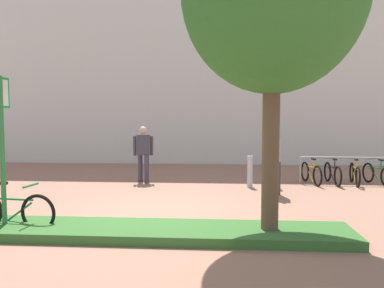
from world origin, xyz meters
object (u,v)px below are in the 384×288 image
Objects in this scene: parking_sign_post at (2,132)px; person_shirt_white at (275,157)px; bike_rack_cluster at (355,173)px; person_suited_navy at (143,151)px; bollard_steel at (250,172)px; bike_at_sign at (12,210)px; person_casual_tan at (269,152)px.

parking_sign_post is 6.23m from person_shirt_white.
person_suited_navy is at bearing -179.13° from bike_rack_cluster.
bollard_steel is 3.28m from person_suited_navy.
person_shirt_white is 4.07m from person_suited_navy.
bollard_steel reaches higher than bike_at_sign.
parking_sign_post is at bearing -104.93° from person_suited_navy.
person_casual_tan is at bearing 42.73° from bike_at_sign.
bollard_steel is at bearing 115.99° from person_shirt_white.
person_casual_tan is (0.04, 1.39, 0.00)m from person_shirt_white.
person_shirt_white reaches higher than bollard_steel.
bollard_steel is (4.53, 4.41, 0.10)m from bike_at_sign.
parking_sign_post is 1.56× the size of person_shirt_white.
parking_sign_post is at bearing -136.38° from person_casual_tan.
person_shirt_white and person_casual_tan have the same top height.
bike_rack_cluster is at bearing 0.87° from person_suited_navy.
person_shirt_white is 1.00× the size of person_suited_navy.
person_shirt_white reaches higher than bike_at_sign.
parking_sign_post reaches higher than person_shirt_white.
person_casual_tan is (5.11, 4.72, 0.63)m from bike_at_sign.
person_shirt_white and person_suited_navy have the same top height.
person_suited_navy is at bearing 156.10° from person_shirt_white.
bike_at_sign is 6.98m from person_casual_tan.
parking_sign_post reaches higher than person_suited_navy.
bike_rack_cluster is 1.87× the size of person_casual_tan.
parking_sign_post is at bearing -99.76° from bike_at_sign.
bollard_steel is at bearing -10.00° from person_suited_navy.
bike_at_sign is 0.97× the size of person_suited_navy.
parking_sign_post is 0.84× the size of bike_rack_cluster.
person_shirt_white is (5.09, 3.51, -0.76)m from parking_sign_post.
person_shirt_white is 1.00× the size of person_casual_tan.
bollard_steel is 0.84m from person_casual_tan.
bike_at_sign is 9.20m from bike_rack_cluster.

